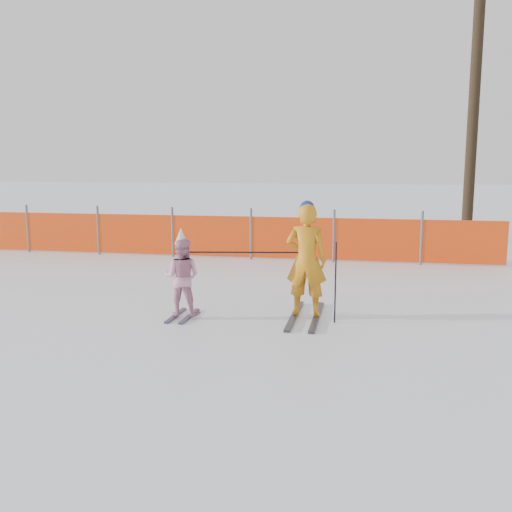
{
  "coord_description": "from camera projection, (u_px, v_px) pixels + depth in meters",
  "views": [
    {
      "loc": [
        1.55,
        -7.43,
        2.31
      ],
      "look_at": [
        0.0,
        0.5,
        1.0
      ],
      "focal_mm": 40.0,
      "sensor_mm": 36.0,
      "label": 1
    }
  ],
  "objects": [
    {
      "name": "ground",
      "position": [
        249.0,
        333.0,
        7.86
      ],
      "size": [
        120.0,
        120.0,
        0.0
      ],
      "primitive_type": "plane",
      "color": "white",
      "rests_on": "ground"
    },
    {
      "name": "ski_poles",
      "position": [
        282.0,
        265.0,
        8.43
      ],
      "size": [
        2.19,
        0.3,
        1.2
      ],
      "color": "black",
      "rests_on": "ground"
    },
    {
      "name": "adult",
      "position": [
        306.0,
        260.0,
        8.52
      ],
      "size": [
        0.64,
        1.7,
        1.78
      ],
      "color": "black",
      "rests_on": "ground"
    },
    {
      "name": "child",
      "position": [
        182.0,
        277.0,
        8.6
      ],
      "size": [
        0.58,
        0.85,
        1.37
      ],
      "color": "black",
      "rests_on": "ground"
    },
    {
      "name": "safety_fence",
      "position": [
        167.0,
        235.0,
        14.26
      ],
      "size": [
        15.9,
        0.06,
        1.25
      ],
      "color": "#595960",
      "rests_on": "ground"
    }
  ]
}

